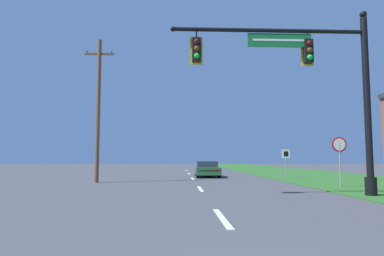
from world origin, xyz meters
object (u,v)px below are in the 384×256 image
(stop_sign, at_px, (339,150))
(utility_pole_near, at_px, (98,107))
(car_ahead, at_px, (207,169))
(route_sign_post, at_px, (286,157))
(signal_mast, at_px, (319,83))

(stop_sign, bearing_deg, utility_pole_near, 162.72)
(stop_sign, bearing_deg, car_ahead, 120.10)
(stop_sign, distance_m, utility_pole_near, 13.97)
(route_sign_post, bearing_deg, stop_sign, -83.28)
(car_ahead, distance_m, utility_pole_near, 10.22)
(signal_mast, relative_size, route_sign_post, 3.95)
(signal_mast, relative_size, car_ahead, 1.75)
(stop_sign, relative_size, utility_pole_near, 0.28)
(stop_sign, distance_m, route_sign_post, 6.32)
(car_ahead, distance_m, stop_sign, 11.73)
(stop_sign, relative_size, route_sign_post, 1.23)
(signal_mast, distance_m, car_ahead, 14.87)
(stop_sign, height_order, utility_pole_near, utility_pole_near)
(signal_mast, bearing_deg, stop_sign, 56.13)
(signal_mast, bearing_deg, utility_pole_near, 142.65)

